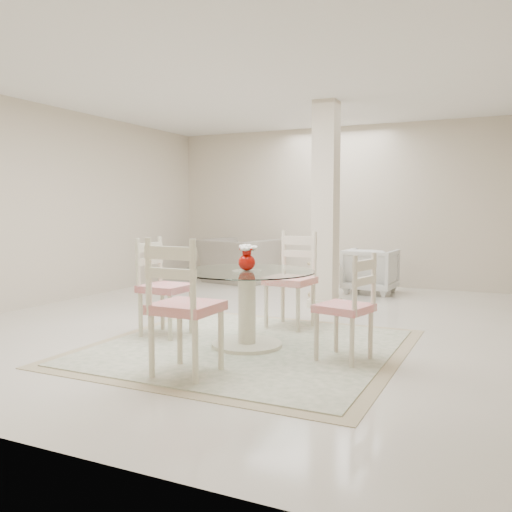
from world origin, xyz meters
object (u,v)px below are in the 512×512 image
at_px(dining_chair_east, 351,300).
at_px(recliner_taupe, 238,261).
at_px(dining_table, 247,309).
at_px(dining_chair_north, 293,272).
at_px(armchair_white, 371,271).
at_px(side_table, 323,281).
at_px(column, 326,205).
at_px(red_vase, 247,258).
at_px(dining_chair_south, 181,297).
at_px(dining_chair_west, 160,279).

distance_m(dining_chair_east, recliner_taupe, 5.18).
bearing_deg(recliner_taupe, dining_table, 132.56).
relative_size(dining_chair_north, armchair_white, 1.53).
bearing_deg(side_table, armchair_white, 47.79).
xyz_separation_m(column, dining_chair_east, (1.03, -2.47, -0.81)).
bearing_deg(red_vase, column, 90.45).
height_order(column, dining_chair_south, column).
xyz_separation_m(dining_table, dining_chair_east, (1.01, -0.07, 0.17)).
bearing_deg(recliner_taupe, side_table, 170.46).
distance_m(recliner_taupe, side_table, 2.04).
xyz_separation_m(red_vase, dining_chair_east, (1.01, -0.07, -0.31)).
bearing_deg(dining_chair_north, red_vase, -88.12).
relative_size(dining_chair_east, dining_chair_west, 0.92).
height_order(dining_chair_north, dining_chair_west, dining_chair_north).
xyz_separation_m(column, dining_table, (0.02, -2.40, -0.98)).
bearing_deg(dining_chair_north, column, 98.90).
height_order(dining_chair_east, dining_chair_west, dining_chair_west).
distance_m(dining_table, dining_chair_east, 1.03).
relative_size(column, dining_table, 2.14).
height_order(dining_chair_east, armchair_white, dining_chair_east).
bearing_deg(recliner_taupe, armchair_white, -170.45).
bearing_deg(dining_chair_west, side_table, -11.09).
distance_m(dining_chair_north, dining_chair_south, 2.05).
xyz_separation_m(dining_chair_north, armchair_white, (0.20, 2.80, -0.27)).
relative_size(column, dining_chair_north, 2.33).
relative_size(red_vase, dining_chair_west, 0.22).
relative_size(dining_table, recliner_taupe, 1.07).
distance_m(dining_table, dining_chair_west, 1.04).
distance_m(dining_chair_east, dining_chair_west, 2.04).
relative_size(dining_chair_east, side_table, 2.05).
xyz_separation_m(column, recliner_taupe, (-2.14, 1.63, -0.97)).
distance_m(dining_chair_east, side_table, 3.54).
xyz_separation_m(dining_chair_east, recliner_taupe, (-3.17, 4.10, -0.16)).
xyz_separation_m(dining_chair_north, side_table, (-0.36, 2.18, -0.38)).
relative_size(red_vase, dining_chair_north, 0.21).
distance_m(column, dining_chair_west, 2.65).
xyz_separation_m(dining_chair_east, side_table, (-1.31, 3.27, -0.31)).
relative_size(recliner_taupe, armchair_white, 1.55).
relative_size(dining_table, side_table, 2.53).
bearing_deg(dining_chair_north, dining_chair_east, -43.66).
bearing_deg(dining_chair_south, red_vase, -93.26).
height_order(dining_table, armchair_white, dining_table).
height_order(dining_chair_north, recliner_taupe, dining_chair_north).
distance_m(dining_chair_west, recliner_taupe, 4.13).
height_order(dining_chair_west, dining_chair_south, dining_chair_south).
bearing_deg(column, side_table, 109.17).
xyz_separation_m(armchair_white, side_table, (-0.56, -0.62, -0.11)).
height_order(column, dining_chair_north, column).
bearing_deg(red_vase, recliner_taupe, 118.19).
xyz_separation_m(dining_table, dining_chair_north, (0.06, 1.02, 0.24)).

